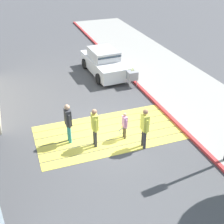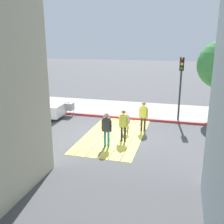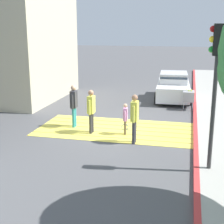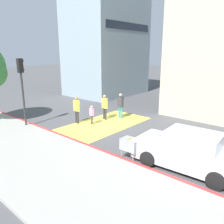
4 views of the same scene
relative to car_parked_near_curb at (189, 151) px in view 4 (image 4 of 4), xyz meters
The scene contains 12 objects.
ground_plane 6.84m from the car_parked_near_curb, 72.91° to the left, with size 120.00×120.00×0.00m, color #4C4C4F.
crosswalk_stripes 6.84m from the car_parked_near_curb, 72.91° to the left, with size 6.40×3.25×0.01m.
sidewalk_west 7.46m from the car_parked_near_curb, 118.99° to the left, with size 4.80×40.00×0.12m, color #9E9B93.
curb_painted 6.65m from the car_parked_near_curb, 100.90° to the left, with size 0.16×40.00×0.13m, color #BC3333.
building_far_north 18.36m from the car_parked_near_curb, 53.08° to the left, with size 8.00×6.04×12.72m.
car_parked_near_curb is the anchor object (origin of this frame).
traffic_light_corner 10.34m from the car_parked_near_curb, 99.02° to the left, with size 0.39×0.28×4.24m.
tennis_ball_cart 2.42m from the car_parked_near_curb, 111.83° to the left, with size 0.56×0.80×1.02m.
pedestrian_adult_lead 8.05m from the car_parked_near_curb, 83.17° to the left, with size 0.24×0.53×1.81m.
pedestrian_adult_trailing 7.74m from the car_parked_near_curb, 68.62° to the left, with size 0.24×0.51×1.76m.
pedestrian_adult_side 7.57m from the car_parked_near_curb, 60.12° to the left, with size 0.25×0.53×1.81m.
pedestrian_child_with_racket 7.24m from the car_parked_near_curb, 78.33° to the left, with size 0.29×0.39×1.26m.
Camera 4 is at (-10.40, -9.66, 4.65)m, focal length 36.34 mm.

